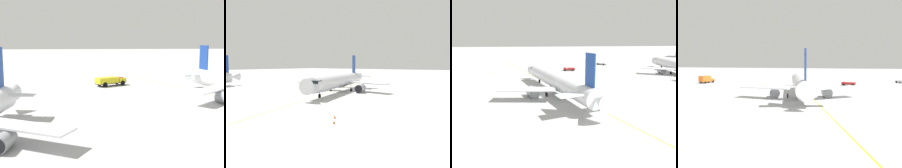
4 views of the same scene
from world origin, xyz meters
TOP-DOWN VIEW (x-y plane):
  - ground_plane at (0.00, 0.00)m, footprint 600.00×600.00m
  - airliner_main at (4.97, 3.29)m, footprint 29.38×43.34m
  - catering_truck_truck at (-45.35, 36.68)m, footprint 3.46×7.65m
  - ops_pickup_truck at (13.77, 41.50)m, footprint 5.31×2.70m
  - pushback_tug_truck at (34.48, 60.09)m, footprint 5.40×5.31m
  - taxiway_centreline at (6.00, 8.26)m, footprint 57.94×160.75m
  - safety_cone_near at (-17.39, 34.23)m, footprint 0.36×0.36m
  - safety_cone_mid at (-19.49, 37.12)m, footprint 0.36×0.36m

SIDE VIEW (x-z plane):
  - ground_plane at x=0.00m, z-range 0.00..0.00m
  - taxiway_centreline at x=6.00m, z-range 0.00..0.01m
  - safety_cone_near at x=-17.39m, z-range 0.00..0.55m
  - safety_cone_mid at x=-19.49m, z-range 0.00..0.55m
  - ops_pickup_truck at x=13.77m, z-range 0.10..1.51m
  - pushback_tug_truck at x=34.48m, z-range 0.16..1.46m
  - catering_truck_truck at x=-45.35m, z-range 0.11..3.21m
  - airliner_main at x=4.97m, z-range -2.67..9.10m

